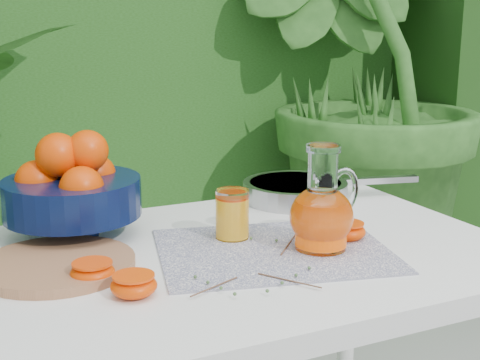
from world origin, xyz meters
name	(u,v)px	position (x,y,z in m)	size (l,w,h in m)	color
hedge_backdrop	(40,14)	(0.06, 2.06, 1.19)	(8.00, 1.65, 2.50)	#244F16
potted_plant_right	(352,79)	(1.14, 1.25, 0.93)	(1.87, 1.87, 1.87)	#28561D
white_table	(244,289)	(0.09, 0.07, 0.67)	(1.00, 0.70, 0.75)	white
placemat	(274,250)	(0.13, 0.03, 0.75)	(0.42, 0.33, 0.00)	#0C1144
cutting_board	(57,264)	(-0.25, 0.11, 0.76)	(0.27, 0.27, 0.02)	#936342
fruit_bowl	(71,188)	(-0.19, 0.29, 0.85)	(0.29, 0.29, 0.21)	black
juice_pitcher	(322,213)	(0.22, 0.00, 0.82)	(0.18, 0.15, 0.20)	white
juice_tumbler	(232,215)	(0.09, 0.13, 0.80)	(0.08, 0.08, 0.10)	white
saute_pan	(297,190)	(0.35, 0.33, 0.78)	(0.46, 0.30, 0.05)	#A9A9AD
orange_halves	(202,260)	(-0.03, 0.00, 0.77)	(0.60, 0.18, 0.04)	#EA5902
thyme_sprigs	(267,267)	(0.08, -0.05, 0.76)	(0.33, 0.27, 0.01)	brown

